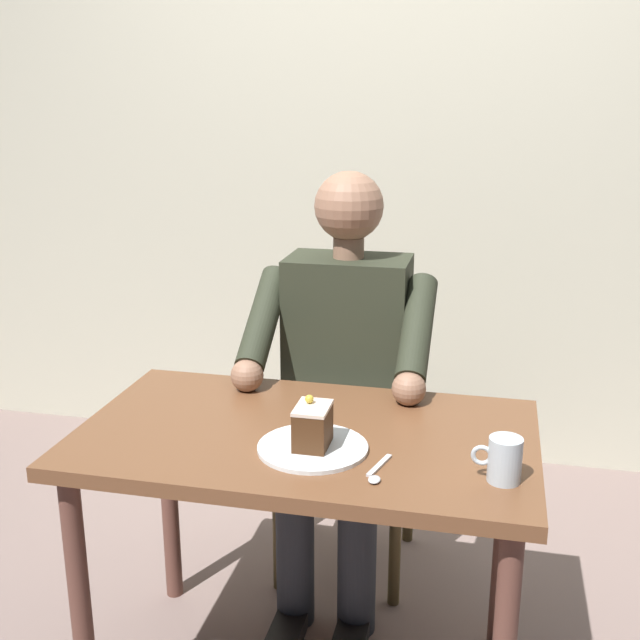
{
  "coord_description": "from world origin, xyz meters",
  "views": [
    {
      "loc": [
        -0.42,
        1.68,
        1.5
      ],
      "look_at": [
        -0.01,
        -0.1,
        0.96
      ],
      "focal_mm": 43.97,
      "sensor_mm": 36.0,
      "label": 1
    }
  ],
  "objects_px": {
    "cake_slice": "(313,426)",
    "chair": "(352,413)",
    "dining_table": "(306,466)",
    "seated_person": "(342,383)",
    "dessert_spoon": "(377,473)",
    "coffee_cup": "(504,459)"
  },
  "relations": [
    {
      "from": "dining_table",
      "to": "dessert_spoon",
      "type": "bearing_deg",
      "value": 137.62
    },
    {
      "from": "seated_person",
      "to": "cake_slice",
      "type": "distance_m",
      "value": 0.56
    },
    {
      "from": "seated_person",
      "to": "cake_slice",
      "type": "relative_size",
      "value": 10.96
    },
    {
      "from": "dining_table",
      "to": "coffee_cup",
      "type": "bearing_deg",
      "value": 161.93
    },
    {
      "from": "seated_person",
      "to": "dessert_spoon",
      "type": "xyz_separation_m",
      "value": [
        -0.2,
        0.63,
        0.05
      ]
    },
    {
      "from": "chair",
      "to": "dessert_spoon",
      "type": "relative_size",
      "value": 6.35
    },
    {
      "from": "coffee_cup",
      "to": "chair",
      "type": "bearing_deg",
      "value": -59.08
    },
    {
      "from": "dining_table",
      "to": "chair",
      "type": "bearing_deg",
      "value": -90.0
    },
    {
      "from": "cake_slice",
      "to": "seated_person",
      "type": "bearing_deg",
      "value": -85.86
    },
    {
      "from": "chair",
      "to": "cake_slice",
      "type": "height_order",
      "value": "chair"
    },
    {
      "from": "seated_person",
      "to": "cake_slice",
      "type": "height_order",
      "value": "seated_person"
    },
    {
      "from": "chair",
      "to": "seated_person",
      "type": "relative_size",
      "value": 0.71
    },
    {
      "from": "chair",
      "to": "coffee_cup",
      "type": "xyz_separation_m",
      "value": [
        -0.46,
        0.77,
        0.26
      ]
    },
    {
      "from": "coffee_cup",
      "to": "dessert_spoon",
      "type": "xyz_separation_m",
      "value": [
        0.26,
        0.03,
        -0.05
      ]
    },
    {
      "from": "dining_table",
      "to": "chair",
      "type": "relative_size",
      "value": 1.21
    },
    {
      "from": "chair",
      "to": "cake_slice",
      "type": "relative_size",
      "value": 7.75
    },
    {
      "from": "cake_slice",
      "to": "chair",
      "type": "bearing_deg",
      "value": -86.85
    },
    {
      "from": "cake_slice",
      "to": "coffee_cup",
      "type": "distance_m",
      "value": 0.43
    },
    {
      "from": "dining_table",
      "to": "coffee_cup",
      "type": "height_order",
      "value": "coffee_cup"
    },
    {
      "from": "dining_table",
      "to": "coffee_cup",
      "type": "xyz_separation_m",
      "value": [
        -0.46,
        0.15,
        0.14
      ]
    },
    {
      "from": "seated_person",
      "to": "coffee_cup",
      "type": "relative_size",
      "value": 12.12
    },
    {
      "from": "dining_table",
      "to": "coffee_cup",
      "type": "distance_m",
      "value": 0.51
    }
  ]
}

